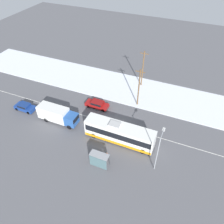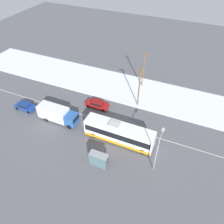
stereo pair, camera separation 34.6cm
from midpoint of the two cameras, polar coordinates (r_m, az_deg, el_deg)
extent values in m
plane|color=#56565B|center=(39.41, 1.32, -3.42)|extent=(120.00, 120.00, 0.00)
cube|color=silver|center=(47.63, 6.58, 5.52)|extent=(80.00, 10.62, 0.12)
cube|color=silver|center=(39.41, 1.32, -3.42)|extent=(60.00, 0.12, 0.00)
cube|color=white|center=(35.64, 2.16, -5.47)|extent=(11.60, 2.55, 3.01)
cube|color=black|center=(35.37, 2.17, -5.07)|extent=(11.13, 2.57, 1.14)
cube|color=orange|center=(36.55, 2.11, -6.79)|extent=(11.48, 2.57, 0.54)
cube|color=#B2B2B2|center=(34.69, 0.89, -3.22)|extent=(1.80, 1.40, 0.24)
cylinder|color=black|center=(35.11, 8.18, -10.18)|extent=(1.00, 0.28, 1.00)
cylinder|color=black|center=(36.55, 9.25, -7.59)|extent=(1.00, 0.28, 1.00)
cylinder|color=black|center=(37.10, -4.61, -6.09)|extent=(1.00, 0.28, 1.00)
cylinder|color=black|center=(38.47, -3.08, -3.82)|extent=(1.00, 0.28, 1.00)
cube|color=silver|center=(40.69, -14.79, -0.08)|extent=(5.58, 2.30, 2.43)
cube|color=#2856A3|center=(39.05, -10.27, -1.82)|extent=(1.90, 2.18, 1.89)
cube|color=black|center=(38.38, -9.16, -1.80)|extent=(0.06, 1.95, 0.83)
cylinder|color=black|center=(39.15, -10.87, -3.82)|extent=(0.90, 0.26, 0.90)
cylinder|color=black|center=(40.32, -9.36, -1.95)|extent=(0.90, 0.26, 0.90)
cylinder|color=black|center=(41.55, -16.53, -1.83)|extent=(0.90, 0.26, 0.90)
cylinder|color=black|center=(42.66, -14.95, -0.12)|extent=(0.90, 0.26, 0.90)
cube|color=maroon|center=(42.92, -3.67, 1.92)|extent=(4.55, 1.80, 0.63)
cube|color=maroon|center=(42.52, -3.56, 2.47)|extent=(2.36, 1.66, 0.52)
cube|color=black|center=(42.51, -3.56, 2.49)|extent=(2.18, 1.69, 0.41)
cylinder|color=black|center=(43.13, -5.99, 1.61)|extent=(0.64, 0.22, 0.64)
cylinder|color=black|center=(44.19, -5.03, 2.81)|extent=(0.64, 0.22, 0.64)
cylinder|color=black|center=(41.94, -2.08, 0.48)|extent=(0.64, 0.22, 0.64)
cylinder|color=black|center=(43.03, -1.19, 1.75)|extent=(0.64, 0.22, 0.64)
cube|color=navy|center=(45.42, -21.43, 1.26)|extent=(4.04, 1.80, 0.68)
cube|color=navy|center=(45.14, -21.70, 1.84)|extent=(2.10, 1.66, 0.45)
cube|color=black|center=(45.14, -21.71, 1.85)|extent=(1.93, 1.69, 0.36)
cylinder|color=black|center=(44.36, -20.72, -0.02)|extent=(0.64, 0.22, 0.64)
cylinder|color=black|center=(45.17, -19.48, 1.20)|extent=(0.64, 0.22, 0.64)
cylinder|color=black|center=(46.07, -23.29, 0.88)|extent=(0.64, 0.22, 0.64)
cylinder|color=black|center=(46.85, -22.05, 2.04)|extent=(0.64, 0.22, 0.64)
cylinder|color=#23232D|center=(34.22, -1.45, -11.80)|extent=(0.12, 0.12, 0.76)
cylinder|color=#23232D|center=(34.16, -1.09, -11.92)|extent=(0.12, 0.12, 0.76)
cube|color=maroon|center=(33.64, -1.29, -11.16)|extent=(0.40, 0.21, 0.63)
sphere|color=tan|center=(33.29, -1.30, -10.69)|extent=(0.26, 0.26, 0.26)
cylinder|color=maroon|center=(33.73, -1.68, -11.06)|extent=(0.10, 0.10, 0.60)
cylinder|color=maroon|center=(33.60, -0.89, -11.33)|extent=(0.10, 0.10, 0.60)
cube|color=gray|center=(32.06, -3.23, -11.10)|extent=(2.84, 1.20, 0.06)
cube|color=slate|center=(32.70, -3.61, -13.08)|extent=(2.73, 0.04, 2.16)
cylinder|color=#474C51|center=(33.73, -4.88, -10.88)|extent=(0.08, 0.08, 2.34)
cylinder|color=#474C51|center=(32.95, -0.50, -12.43)|extent=(0.08, 0.08, 2.34)
cylinder|color=#474C51|center=(33.16, -5.78, -12.27)|extent=(0.08, 0.08, 2.34)
cylinder|color=#474C51|center=(32.37, -1.33, -13.90)|extent=(0.08, 0.08, 2.34)
cylinder|color=#9EA3A8|center=(31.37, 11.80, -10.92)|extent=(0.14, 0.14, 6.76)
cylinder|color=#9EA3A8|center=(29.59, 13.12, -5.70)|extent=(0.10, 1.93, 0.10)
cube|color=silver|center=(30.32, 13.52, -4.55)|extent=(0.36, 0.60, 0.16)
cylinder|color=brown|center=(41.53, 7.31, 6.15)|extent=(0.24, 0.24, 8.05)
cube|color=brown|center=(39.62, 7.75, 10.31)|extent=(1.80, 0.12, 0.12)
cylinder|color=brown|center=(47.35, 8.39, 10.93)|extent=(0.24, 0.24, 8.17)
cube|color=brown|center=(45.67, 8.84, 14.80)|extent=(1.80, 0.12, 0.12)
camera|label=1|loc=(0.17, -89.75, 0.22)|focal=35.00mm
camera|label=2|loc=(0.17, 90.25, -0.22)|focal=35.00mm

